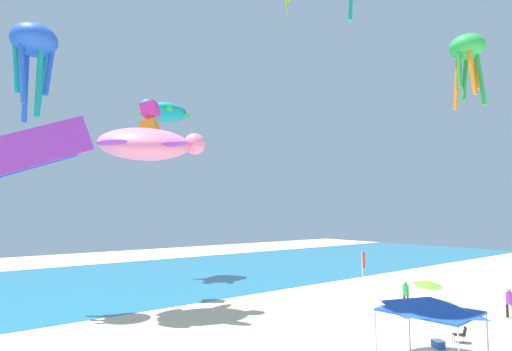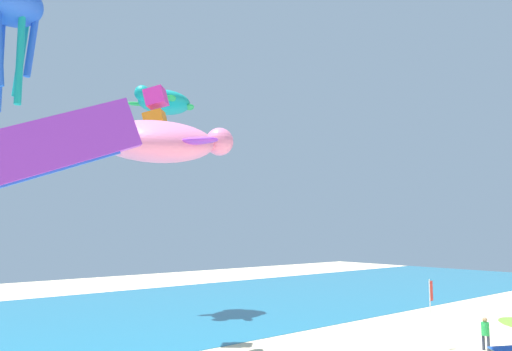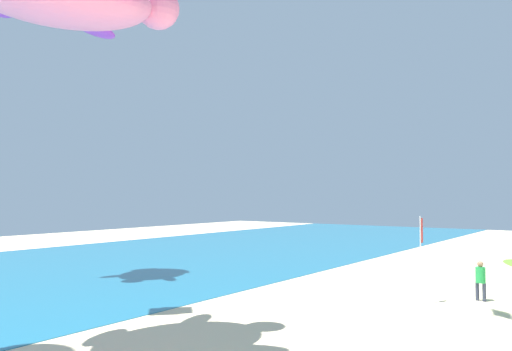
# 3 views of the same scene
# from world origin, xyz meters

# --- Properties ---
(ocean_strip) EXTENTS (120.00, 27.37, 0.02)m
(ocean_strip) POSITION_xyz_m (0.00, 30.30, 0.01)
(ocean_strip) COLOR teal
(ocean_strip) RESTS_ON ground
(banner_flag) EXTENTS (0.36, 0.06, 3.87)m
(banner_flag) POSITION_xyz_m (6.22, 8.43, 2.32)
(banner_flag) COLOR silver
(banner_flag) RESTS_ON ground
(person_beachcomber) EXTENTS (0.43, 0.47, 1.80)m
(person_beachcomber) POSITION_xyz_m (8.39, 6.45, 1.05)
(person_beachcomber) COLOR #33384C
(person_beachcomber) RESTS_ON ground
(kite_turtle_teal) EXTENTS (5.91, 5.63, 1.90)m
(kite_turtle_teal) POSITION_xyz_m (-0.18, 27.36, 16.73)
(kite_turtle_teal) COLOR teal
(kite_box_magenta) EXTENTS (1.77, 1.77, 2.67)m
(kite_box_magenta) POSITION_xyz_m (-5.49, 18.90, 13.72)
(kite_box_magenta) COLOR #E02D9E
(kite_parafoil_purple) EXTENTS (4.10, 1.59, 2.52)m
(kite_parafoil_purple) POSITION_xyz_m (-15.83, 4.96, 8.56)
(kite_parafoil_purple) COLOR purple
(kite_octopus_blue) EXTENTS (2.81, 2.81, 6.25)m
(kite_octopus_blue) POSITION_xyz_m (-13.53, 18.78, 17.32)
(kite_octopus_blue) COLOR blue
(kite_turtle_pink) EXTENTS (7.36, 7.17, 3.16)m
(kite_turtle_pink) POSITION_xyz_m (-7.32, 15.05, 11.04)
(kite_turtle_pink) COLOR pink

